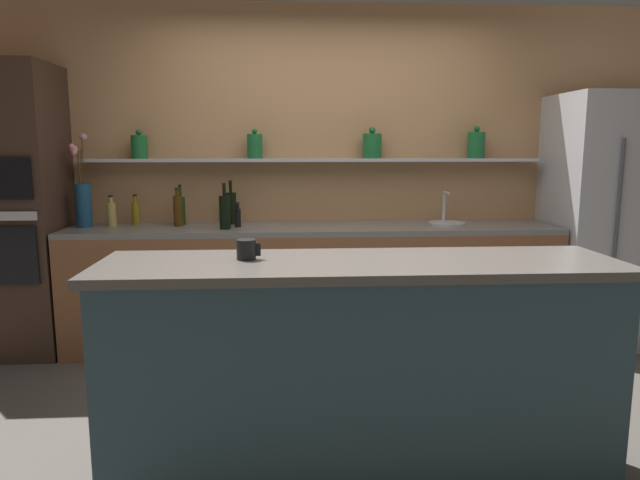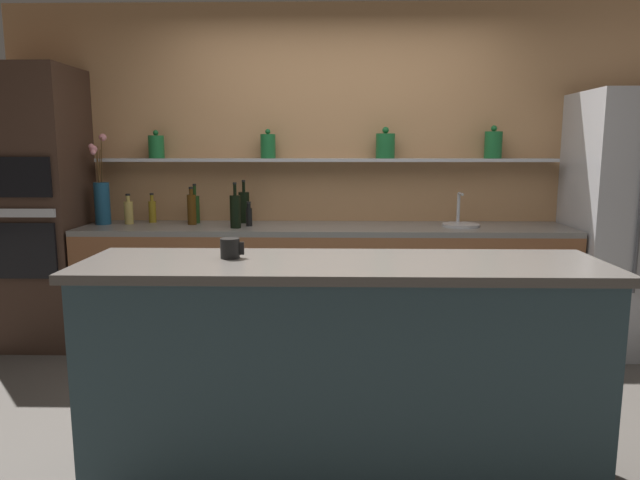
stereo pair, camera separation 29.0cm
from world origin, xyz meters
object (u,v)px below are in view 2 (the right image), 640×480
object	(u,v)px
sink_fixture	(461,223)
bottle_sauce_4	(249,216)
bottle_wine_6	(195,208)
oven_tower	(38,209)
bottle_wine_2	(235,211)
bottle_spirit_3	(192,209)
refrigerator	(633,224)
bottle_wine_5	(244,207)
bottle_spirit_1	(129,212)
bottle_oil_0	(152,211)
flower_vase	(102,197)
coffee_mug	(230,248)

from	to	relation	value
sink_fixture	bottle_sauce_4	bearing A→B (deg)	-179.05
bottle_wine_6	oven_tower	bearing A→B (deg)	-172.55
bottle_wine_2	bottle_spirit_3	size ratio (longest dim) A/B	1.16
refrigerator	bottle_wine_2	bearing A→B (deg)	-178.41
bottle_wine_5	sink_fixture	bearing A→B (deg)	-5.61
sink_fixture	bottle_spirit_1	distance (m)	2.53
bottle_wine_6	refrigerator	bearing A→B (deg)	-3.28
bottle_oil_0	bottle_wine_6	world-z (taller)	bottle_wine_6
flower_vase	bottle_spirit_1	bearing A→B (deg)	4.57
oven_tower	coffee_mug	bearing A→B (deg)	-44.97
sink_fixture	bottle_wine_5	size ratio (longest dim) A/B	0.83
oven_tower	bottle_wine_2	distance (m)	1.52
refrigerator	bottle_spirit_3	world-z (taller)	refrigerator
bottle_oil_0	coffee_mug	world-z (taller)	bottle_oil_0
flower_vase	bottle_spirit_3	distance (m)	0.70
bottle_spirit_3	bottle_wine_5	size ratio (longest dim) A/B	0.86
bottle_spirit_1	bottle_sauce_4	xyz separation A→B (m)	(0.94, -0.10, -0.02)
bottle_wine_5	coffee_mug	world-z (taller)	bottle_wine_5
bottle_wine_2	bottle_oil_0	bearing A→B (deg)	157.03
flower_vase	coffee_mug	size ratio (longest dim) A/B	6.55
refrigerator	bottle_sauce_4	bearing A→B (deg)	179.54
oven_tower	bottle_spirit_3	bearing A→B (deg)	3.11
bottle_wine_6	coffee_mug	world-z (taller)	bottle_wine_6
bottle_spirit_1	coffee_mug	bearing A→B (deg)	-58.97
bottle_spirit_1	bottle_wine_5	xyz separation A→B (m)	(0.88, 0.09, 0.03)
refrigerator	bottle_spirit_1	xyz separation A→B (m)	(-3.78, 0.12, 0.07)
oven_tower	refrigerator	bearing A→B (deg)	-0.47
oven_tower	bottle_spirit_1	size ratio (longest dim) A/B	8.95
flower_vase	bottle_spirit_1	distance (m)	0.23
oven_tower	bottle_wine_5	world-z (taller)	oven_tower
flower_vase	coffee_mug	world-z (taller)	flower_vase
bottle_sauce_4	bottle_wine_6	xyz separation A→B (m)	(-0.44, 0.17, 0.03)
oven_tower	bottle_oil_0	bearing A→B (deg)	12.60
bottle_wine_5	coffee_mug	xyz separation A→B (m)	(0.24, -1.95, 0.02)
sink_fixture	bottle_sauce_4	xyz separation A→B (m)	(-1.59, -0.03, 0.05)
bottle_sauce_4	bottle_wine_5	distance (m)	0.21
oven_tower	flower_vase	xyz separation A→B (m)	(0.46, 0.07, 0.09)
oven_tower	bottle_oil_0	world-z (taller)	oven_tower
bottle_spirit_3	bottle_sauce_4	size ratio (longest dim) A/B	1.56
bottle_wine_5	coffee_mug	size ratio (longest dim) A/B	3.19
bottle_wine_2	sink_fixture	bearing A→B (deg)	4.46
refrigerator	bottle_wine_2	xyz separation A→B (m)	(-2.92, -0.08, 0.10)
flower_vase	bottle_wine_6	bearing A→B (deg)	6.73
refrigerator	flower_vase	distance (m)	3.99
oven_tower	sink_fixture	xyz separation A→B (m)	(3.19, 0.01, -0.10)
flower_vase	bottle_oil_0	size ratio (longest dim) A/B	2.98
flower_vase	bottle_oil_0	bearing A→B (deg)	17.81
refrigerator	coffee_mug	world-z (taller)	refrigerator
bottle_wine_2	bottle_wine_6	world-z (taller)	bottle_wine_2
bottle_spirit_3	bottle_wine_6	distance (m)	0.09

